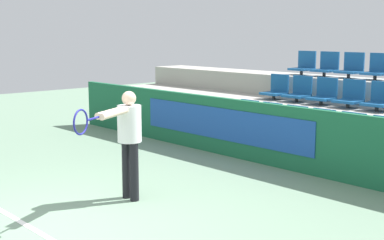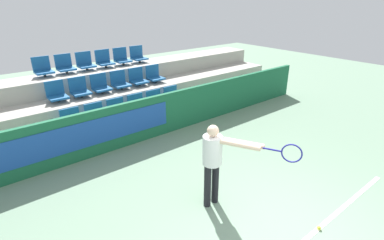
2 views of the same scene
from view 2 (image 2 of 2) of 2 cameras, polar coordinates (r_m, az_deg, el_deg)
ground_plane at (r=5.41m, az=17.06°, el=-20.41°), size 30.00×30.00×0.00m
barrier_wall at (r=7.92m, az=-9.92°, el=-0.13°), size 12.86×0.14×1.15m
bleacher_tier_front at (r=8.54m, az=-11.47°, el=-0.94°), size 12.46×0.99×0.49m
bleacher_tier_middle at (r=9.28m, az=-14.49°, el=2.36°), size 12.46×0.99×0.98m
bleacher_tier_back at (r=10.07m, az=-17.06°, el=5.15°), size 12.46×0.99×1.46m
stadium_chair_0 at (r=7.97m, az=-21.84°, el=-0.34°), size 0.47×0.44×0.55m
stadium_chair_1 at (r=8.14m, az=-17.82°, el=0.72°), size 0.47×0.44×0.55m
stadium_chair_2 at (r=8.35m, az=-13.98°, el=1.72°), size 0.47×0.44×0.55m
stadium_chair_3 at (r=8.61m, az=-10.34°, el=2.66°), size 0.47×0.44×0.55m
stadium_chair_4 at (r=8.89m, az=-6.92°, el=3.54°), size 0.47×0.44×0.55m
stadium_chair_5 at (r=9.21m, az=-3.72°, el=4.34°), size 0.47×0.44×0.55m
stadium_chair_6 at (r=8.71m, az=-24.38°, el=4.61°), size 0.47×0.44×0.55m
stadium_chair_7 at (r=8.87m, az=-20.63°, el=5.49°), size 0.47×0.44×0.55m
stadium_chair_8 at (r=9.07m, az=-17.02°, el=6.32°), size 0.47×0.44×0.55m
stadium_chair_9 at (r=9.30m, az=-13.56°, el=7.08°), size 0.47×0.44×0.55m
stadium_chair_10 at (r=9.57m, az=-10.28°, el=7.78°), size 0.47×0.44×0.55m
stadium_chair_11 at (r=9.86m, az=-7.17°, el=8.42°), size 0.47×0.44×0.55m
stadium_chair_12 at (r=9.53m, az=-26.53°, el=8.73°), size 0.47×0.44×0.55m
stadium_chair_13 at (r=9.68m, az=-23.03°, el=9.49°), size 0.47×0.44×0.55m
stadium_chair_14 at (r=9.86m, az=-19.64°, el=10.20°), size 0.47×0.44×0.55m
stadium_chair_15 at (r=10.07m, az=-16.36°, el=10.84°), size 0.47×0.44×0.55m
stadium_chair_16 at (r=10.32m, az=-13.22°, el=11.42°), size 0.47×0.44×0.55m
stadium_chair_17 at (r=10.59m, az=-10.23°, el=11.94°), size 0.47×0.44×0.55m
tennis_player at (r=5.25m, az=4.68°, el=-7.08°), size 0.85×1.47×1.60m
tennis_ball at (r=5.69m, az=23.03°, el=-18.39°), size 0.07×0.07×0.07m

